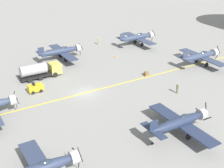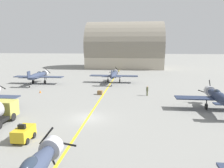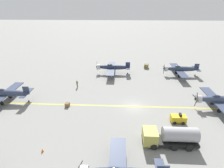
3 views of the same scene
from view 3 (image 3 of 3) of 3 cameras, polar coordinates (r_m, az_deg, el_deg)
ground_plane at (r=36.14m, az=7.18°, el=-7.27°), size 400.00×400.00×0.00m
taxiway_stripe at (r=36.14m, az=7.18°, el=-7.27°), size 0.30×160.00×0.01m
airplane_far_center at (r=42.82m, az=-31.37°, el=-2.56°), size 12.00×9.98×3.65m
airplane_near_center at (r=40.15m, az=31.66°, el=-4.35°), size 12.00×9.98×3.65m
airplane_mid_right at (r=51.54m, az=0.13°, el=5.49°), size 12.00×9.98×3.78m
airplane_near_right at (r=53.81m, az=21.34°, el=4.59°), size 12.00×9.98×3.65m
fuel_tanker at (r=27.83m, az=18.44°, el=-15.88°), size 2.68×8.00×2.98m
tow_tractor at (r=33.21m, az=20.82°, el=-10.47°), size 1.57×2.60×1.79m
ground_crew_walking at (r=44.15m, az=-11.32°, el=0.14°), size 0.40×0.40×1.84m
supply_crate_by_tanker at (r=57.81m, az=11.14°, el=5.74°), size 1.80×1.62×1.26m
supply_crate_mid_lane at (r=36.85m, az=-14.38°, el=-6.56°), size 0.99×0.87×0.75m
traffic_cone at (r=28.09m, az=-21.79°, el=-19.44°), size 0.36×0.36×0.55m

